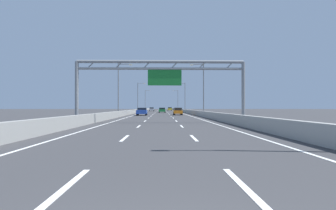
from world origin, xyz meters
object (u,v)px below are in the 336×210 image
(streetlamp_right_mid, at_px, (202,86))
(silver_car, at_px, (152,109))
(sign_gantry, at_px, (161,75))
(streetlamp_left_distant, at_px, (146,99))
(streetlamp_right_distant, at_px, (177,99))
(streetlamp_left_mid, at_px, (120,86))
(blue_car, at_px, (142,111))
(green_car, at_px, (162,110))
(yellow_car, at_px, (170,109))
(streetlamp_right_far, at_px, (184,95))
(streetlamp_left_far, at_px, (139,95))
(orange_car, at_px, (178,111))

(streetlamp_right_mid, height_order, silver_car, streetlamp_right_mid)
(sign_gantry, xyz_separation_m, streetlamp_left_distant, (-7.52, 105.98, 0.52))
(streetlamp_right_distant, bearing_deg, streetlamp_left_mid, -100.17)
(blue_car, relative_size, green_car, 1.02)
(streetlamp_left_distant, distance_m, yellow_car, 15.69)
(streetlamp_left_mid, relative_size, streetlamp_right_far, 1.00)
(streetlamp_left_far, distance_m, silver_car, 19.33)
(streetlamp_right_distant, distance_m, blue_car, 80.66)
(streetlamp_right_far, xyz_separation_m, streetlamp_left_distant, (-14.93, 41.60, 0.00))
(green_car, bearing_deg, silver_car, 97.14)
(streetlamp_right_far, relative_size, streetlamp_right_distant, 1.00)
(streetlamp_left_distant, relative_size, streetlamp_right_distant, 1.00)
(streetlamp_left_distant, distance_m, green_car, 56.22)
(streetlamp_left_distant, height_order, green_car, streetlamp_left_distant)
(silver_car, distance_m, yellow_car, 15.00)
(streetlamp_left_far, bearing_deg, orange_car, -72.90)
(streetlamp_right_far, xyz_separation_m, streetlamp_right_distant, (0.00, 41.60, 0.00))
(streetlamp_right_distant, bearing_deg, streetlamp_left_distant, 180.00)
(streetlamp_right_mid, distance_m, streetlamp_left_far, 44.20)
(streetlamp_left_mid, xyz_separation_m, silver_car, (3.63, 60.02, -4.63))
(streetlamp_left_mid, distance_m, streetlamp_right_far, 44.20)
(streetlamp_left_mid, relative_size, streetlamp_right_mid, 1.00)
(green_car, bearing_deg, blue_car, -99.15)
(yellow_car, bearing_deg, orange_car, -90.18)
(sign_gantry, bearing_deg, streetlamp_left_distant, 94.06)
(streetlamp_right_distant, bearing_deg, orange_car, -93.06)
(streetlamp_right_mid, height_order, orange_car, streetlamp_right_mid)
(yellow_car, bearing_deg, sign_gantry, -92.11)
(streetlamp_right_mid, xyz_separation_m, orange_car, (-4.10, 6.41, -4.64))
(streetlamp_left_mid, height_order, silver_car, streetlamp_left_mid)
(streetlamp_right_distant, bearing_deg, blue_car, -97.97)
(orange_car, distance_m, green_car, 21.53)
(streetlamp_left_far, relative_size, silver_car, 2.19)
(streetlamp_right_far, height_order, streetlamp_left_distant, same)
(streetlamp_left_distant, height_order, streetlamp_right_distant, same)
(streetlamp_right_mid, distance_m, streetlamp_right_far, 41.60)
(blue_car, xyz_separation_m, silver_car, (-0.14, 56.56, 0.00))
(blue_car, bearing_deg, streetlamp_left_far, 95.64)
(streetlamp_left_far, bearing_deg, silver_car, 78.84)
(streetlamp_right_distant, bearing_deg, streetlamp_right_far, -90.00)
(streetlamp_left_far, distance_m, yellow_car, 33.66)
(streetlamp_left_mid, relative_size, green_car, 2.29)
(sign_gantry, height_order, streetlamp_left_distant, streetlamp_left_distant)
(orange_car, bearing_deg, streetlamp_left_distant, 98.03)
(streetlamp_left_mid, height_order, streetlamp_right_distant, same)
(streetlamp_right_mid, relative_size, blue_car, 2.25)
(streetlamp_right_mid, bearing_deg, orange_car, 122.63)
(streetlamp_right_distant, distance_m, green_car, 56.17)
(silver_car, bearing_deg, sign_gantry, -87.31)
(streetlamp_right_mid, xyz_separation_m, green_car, (-7.25, 27.71, -4.67))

